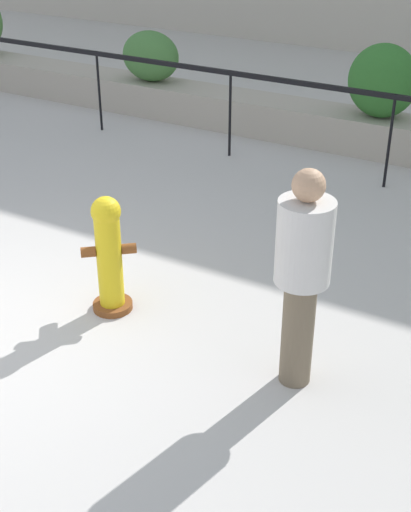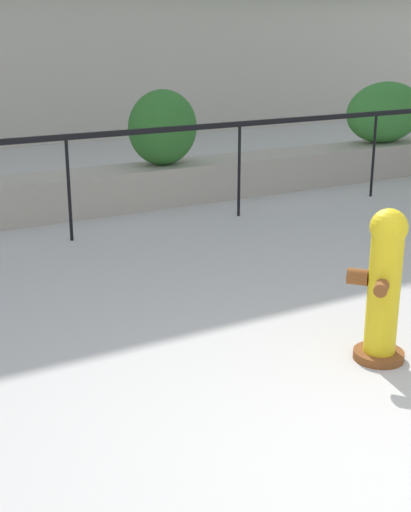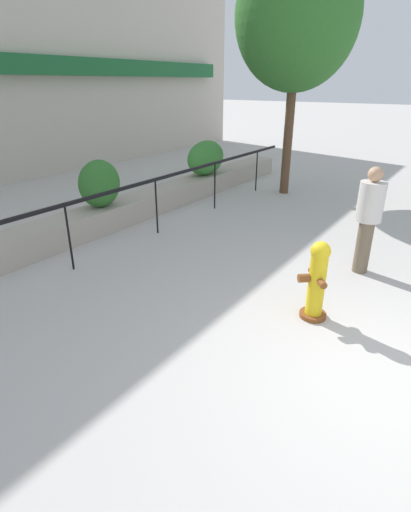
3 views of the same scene
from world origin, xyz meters
name	(u,v)px [view 2 (image 2 of 3)]	position (x,y,z in m)	size (l,w,h in m)	color
ground_plane	(392,473)	(0.00, 0.00, 0.00)	(120.00, 120.00, 0.00)	#BCB7B2
planter_wall_low	(40,198)	(0.00, 6.00, 0.25)	(18.00, 0.70, 0.50)	#ADA393
fence_railing_segment	(66,147)	(0.00, 4.90, 1.02)	(15.00, 0.05, 1.15)	black
hedge_bush_2	(163,128)	(1.67, 6.00, 0.98)	(0.92, 0.70, 0.97)	#2D6B28
hedge_bush_3	(385,112)	(5.49, 6.00, 0.96)	(1.44, 0.70, 0.93)	#387F33
fire_hydrant	(384,285)	(0.87, 1.05, 0.55)	(0.50, 0.50, 1.08)	brown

